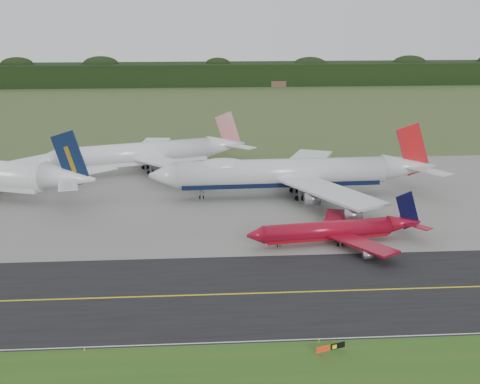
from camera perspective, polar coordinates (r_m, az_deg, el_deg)
name	(u,v)px	position (r m, az deg, el deg)	size (l,w,h in m)	color
ground	(290,282)	(111.30, 4.33, -7.68)	(600.00, 600.00, 0.00)	#415326
taxiway	(294,292)	(107.69, 4.64, -8.52)	(400.00, 32.00, 0.02)	black
apron	(260,196)	(158.99, 1.68, -0.34)	(400.00, 78.00, 0.01)	slate
taxiway_centreline	(294,292)	(107.68, 4.64, -8.51)	(400.00, 0.40, 0.00)	yellow
taxiway_edge_line	(311,339)	(93.98, 6.09, -12.38)	(400.00, 0.25, 0.00)	silver
horizon_treeline	(220,75)	(376.98, -1.75, 9.93)	(700.00, 25.00, 12.00)	black
jet_ba_747	(291,173)	(157.43, 4.39, 1.66)	(68.50, 56.76, 17.23)	silver
jet_red_737	(337,230)	(128.75, 8.27, -3.23)	(34.96, 28.25, 9.44)	maroon
jet_star_tail	(147,154)	(182.48, -7.97, 3.27)	(56.36, 46.00, 15.15)	white
taxiway_sign	(330,347)	(90.25, 7.73, -13.01)	(4.07, 1.58, 1.42)	slate
edge_marker_left	(84,349)	(92.88, -13.13, -12.95)	(0.16, 0.16, 0.50)	yellow
edge_marker_center	(319,341)	(93.16, 6.75, -12.52)	(0.16, 0.16, 0.50)	yellow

